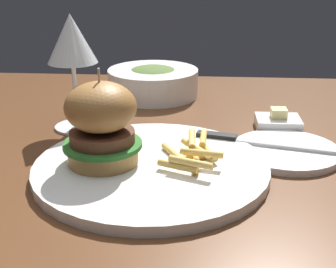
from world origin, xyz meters
TOP-DOWN VIEW (x-y plane):
  - dining_table at (0.00, 0.00)m, footprint 1.35×0.90m
  - main_plate at (0.04, -0.08)m, footprint 0.31×0.31m
  - burger_sandwich at (-0.03, -0.09)m, footprint 0.10×0.10m
  - fries_pile at (0.09, -0.07)m, footprint 0.08×0.12m
  - wine_glass at (-0.11, 0.08)m, footprint 0.08×0.08m
  - bread_plate at (0.22, -0.01)m, footprint 0.15×0.15m
  - table_knife at (0.17, 0.00)m, footprint 0.20×0.06m
  - butter_dish at (0.23, 0.10)m, footprint 0.07×0.06m
  - soup_bowl at (-0.00, 0.28)m, footprint 0.18×0.18m

SIDE VIEW (x-z plane):
  - dining_table at x=0.00m, z-range 0.29..1.03m
  - bread_plate at x=0.22m, z-range 0.74..0.75m
  - main_plate at x=0.04m, z-range 0.74..0.75m
  - butter_dish at x=0.23m, z-range 0.73..0.77m
  - table_knife at x=0.17m, z-range 0.75..0.76m
  - fries_pile at x=0.09m, z-range 0.75..0.78m
  - soup_bowl at x=0.00m, z-range 0.74..0.80m
  - burger_sandwich at x=-0.03m, z-range 0.75..0.87m
  - wine_glass at x=-0.11m, z-range 0.79..0.97m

